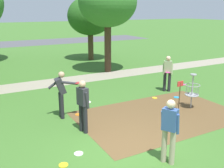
% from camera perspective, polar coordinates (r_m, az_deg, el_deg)
% --- Properties ---
extents(ground_plane, '(160.00, 160.00, 0.00)m').
position_cam_1_polar(ground_plane, '(7.65, 3.58, -14.04)').
color(ground_plane, '#3D6B28').
extents(dirt_tee_pad, '(5.89, 3.80, 0.01)m').
position_cam_1_polar(dirt_tee_pad, '(10.05, 10.06, -6.65)').
color(dirt_tee_pad, brown).
rests_on(dirt_tee_pad, ground).
extents(disc_golf_basket, '(0.98, 0.58, 1.39)m').
position_cam_1_polar(disc_golf_basket, '(10.82, 16.63, -1.23)').
color(disc_golf_basket, '#9E9EA3').
rests_on(disc_golf_basket, ground).
extents(player_foreground_watching, '(0.45, 0.49, 1.71)m').
position_cam_1_polar(player_foreground_watching, '(6.79, 12.29, -9.27)').
color(player_foreground_watching, tan).
rests_on(player_foreground_watching, ground).
extents(player_throwing, '(1.07, 0.60, 1.71)m').
position_cam_1_polar(player_throwing, '(9.57, -10.91, -1.61)').
color(player_throwing, '#232328').
rests_on(player_throwing, ground).
extents(player_waiting_left, '(0.43, 0.49, 1.71)m').
position_cam_1_polar(player_waiting_left, '(8.33, -6.29, -4.19)').
color(player_waiting_left, '#232328').
rests_on(player_waiting_left, ground).
extents(player_waiting_right, '(0.47, 0.45, 1.71)m').
position_cam_1_polar(player_waiting_right, '(12.76, 11.89, 2.64)').
color(player_waiting_right, '#232328').
rests_on(player_waiting_right, ground).
extents(frisbee_near_basket, '(0.22, 0.22, 0.02)m').
position_cam_1_polar(frisbee_near_basket, '(10.03, -7.31, -6.54)').
color(frisbee_near_basket, orange).
rests_on(frisbee_near_basket, ground).
extents(frisbee_by_tee, '(0.20, 0.20, 0.02)m').
position_cam_1_polar(frisbee_by_tee, '(14.31, 15.24, -0.13)').
color(frisbee_by_tee, '#E53D99').
rests_on(frisbee_by_tee, ground).
extents(frisbee_mid_grass, '(0.23, 0.23, 0.02)m').
position_cam_1_polar(frisbee_mid_grass, '(11.90, 9.20, -2.98)').
color(frisbee_mid_grass, gold).
rests_on(frisbee_mid_grass, ground).
extents(frisbee_far_left, '(0.24, 0.24, 0.02)m').
position_cam_1_polar(frisbee_far_left, '(7.10, -10.42, -16.79)').
color(frisbee_far_left, gold).
rests_on(frisbee_far_left, ground).
extents(frisbee_far_right, '(0.25, 0.25, 0.02)m').
position_cam_1_polar(frisbee_far_right, '(7.51, -7.21, -14.65)').
color(frisbee_far_right, white).
rests_on(frisbee_far_right, ground).
extents(frisbee_scattered_b, '(0.25, 0.25, 0.02)m').
position_cam_1_polar(frisbee_scattered_b, '(12.17, 13.74, -2.81)').
color(frisbee_scattered_b, '#1E93DB').
rests_on(frisbee_scattered_b, ground).
extents(tree_mid_center, '(3.48, 3.48, 5.70)m').
position_cam_1_polar(tree_mid_center, '(16.35, -0.95, 17.16)').
color(tree_mid_center, '#422D1E').
rests_on(tree_mid_center, ground).
extents(tree_far_left, '(3.40, 3.40, 4.77)m').
position_cam_1_polar(tree_far_left, '(20.57, -4.75, 14.37)').
color(tree_far_left, '#4C3823').
rests_on(tree_far_left, ground).
extents(parking_lot_strip, '(36.00, 6.00, 0.01)m').
position_cam_1_polar(parking_lot_strip, '(32.42, -22.36, 7.92)').
color(parking_lot_strip, '#4C4C51').
rests_on(parking_lot_strip, ground).
extents(gravel_path, '(40.00, 1.66, 0.00)m').
position_cam_1_polar(gravel_path, '(14.52, -13.38, 0.21)').
color(gravel_path, gray).
rests_on(gravel_path, ground).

